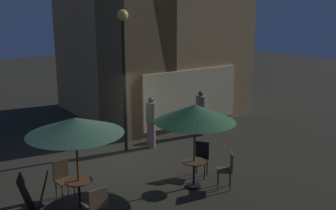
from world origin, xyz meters
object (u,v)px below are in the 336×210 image
at_px(cafe_table_1, 194,170).
at_px(cafe_chair_1, 96,202).
at_px(patio_umbrella_1, 195,113).
at_px(patron_standing_0, 200,113).
at_px(menu_sandwich_board, 34,193).
at_px(patron_standing_1, 151,122).
at_px(patio_umbrella_0, 75,126).
at_px(cafe_chair_2, 228,167).
at_px(cafe_chair_0, 63,176).
at_px(cafe_chair_3, 201,156).
at_px(street_lamp_near_corner, 124,52).
at_px(cafe_table_0, 79,190).

xyz_separation_m(cafe_table_1, cafe_chair_1, (-2.83, -0.17, 0.05)).
bearing_deg(patio_umbrella_1, patron_standing_0, 46.67).
bearing_deg(menu_sandwich_board, patron_standing_1, 46.64).
xyz_separation_m(patio_umbrella_0, cafe_chair_2, (3.50, -1.22, -1.41)).
bearing_deg(menu_sandwich_board, cafe_chair_1, -34.04).
relative_size(patio_umbrella_1, cafe_chair_0, 2.28).
relative_size(cafe_table_1, cafe_chair_0, 0.74).
xyz_separation_m(cafe_chair_0, cafe_chair_3, (3.58, -0.98, -0.01)).
bearing_deg(cafe_chair_2, menu_sandwich_board, 19.97).
xyz_separation_m(cafe_table_1, patron_standing_1, (0.81, 3.15, 0.40)).
xyz_separation_m(street_lamp_near_corner, patio_umbrella_0, (-2.83, -2.75, -1.21)).
distance_m(cafe_table_0, cafe_chair_1, 0.82).
bearing_deg(street_lamp_near_corner, menu_sandwich_board, -148.76).
bearing_deg(menu_sandwich_board, cafe_chair_2, 1.08).
bearing_deg(patio_umbrella_0, patron_standing_1, 34.31).
distance_m(cafe_table_1, patron_standing_0, 4.39).
xyz_separation_m(street_lamp_near_corner, cafe_chair_3, (0.67, -2.96, -2.64)).
bearing_deg(cafe_table_1, street_lamp_near_corner, 90.42).
xyz_separation_m(cafe_table_0, cafe_chair_3, (3.50, -0.21, 0.09)).
xyz_separation_m(street_lamp_near_corner, cafe_chair_1, (-2.81, -3.57, -2.68)).
bearing_deg(cafe_chair_0, patio_umbrella_1, 58.13).
xyz_separation_m(patio_umbrella_1, cafe_chair_1, (-2.83, -0.17, -1.44)).
relative_size(cafe_table_0, patron_standing_1, 0.42).
distance_m(patio_umbrella_0, cafe_chair_2, 3.97).
xyz_separation_m(cafe_table_0, cafe_chair_1, (0.02, -0.82, 0.05)).
bearing_deg(patio_umbrella_0, menu_sandwich_board, 148.65).
bearing_deg(cafe_table_0, patio_umbrella_0, 0.00).
height_order(menu_sandwich_board, cafe_chair_0, cafe_chair_0).
distance_m(cafe_chair_2, patron_standing_0, 4.45).
bearing_deg(patio_umbrella_0, cafe_chair_0, 96.12).
xyz_separation_m(patio_umbrella_1, cafe_chair_2, (0.64, -0.57, -1.38)).
height_order(cafe_table_1, patron_standing_0, patron_standing_0).
distance_m(patio_umbrella_0, patron_standing_0, 6.49).
height_order(cafe_table_1, cafe_chair_1, cafe_chair_1).
height_order(patio_umbrella_0, cafe_chair_1, patio_umbrella_0).
xyz_separation_m(cafe_chair_1, patron_standing_1, (3.64, 3.32, 0.35)).
height_order(cafe_chair_1, patron_standing_1, patron_standing_1).
height_order(street_lamp_near_corner, patio_umbrella_0, street_lamp_near_corner).
xyz_separation_m(cafe_table_1, patron_standing_0, (3.00, 3.19, 0.35)).
xyz_separation_m(cafe_table_1, cafe_chair_0, (-2.94, 1.42, 0.10)).
distance_m(cafe_chair_0, cafe_chair_3, 3.71).
distance_m(cafe_table_0, cafe_chair_3, 3.51).
relative_size(cafe_chair_0, cafe_chair_1, 1.11).
relative_size(cafe_table_1, patron_standing_0, 0.43).
xyz_separation_m(cafe_table_0, patron_standing_0, (5.86, 2.54, 0.35)).
distance_m(menu_sandwich_board, cafe_chair_1, 1.60).
distance_m(patio_umbrella_0, patio_umbrella_1, 2.93).
relative_size(patio_umbrella_0, patron_standing_1, 1.27).
bearing_deg(cafe_chair_0, patio_umbrella_0, 0.00).
distance_m(street_lamp_near_corner, cafe_table_0, 4.80).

